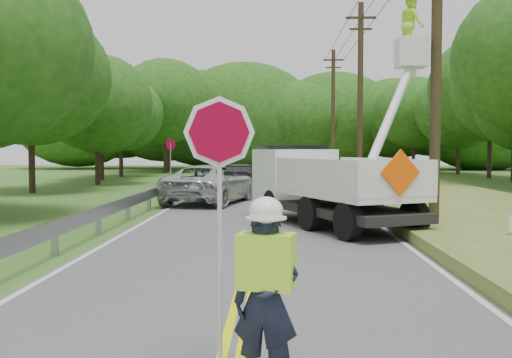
{
  "coord_description": "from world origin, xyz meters",
  "views": [
    {
      "loc": [
        0.47,
        -7.9,
        2.23
      ],
      "look_at": [
        0.0,
        6.0,
        1.5
      ],
      "focal_mm": 41.21,
      "sensor_mm": 36.0,
      "label": 1
    }
  ],
  "objects": [
    {
      "name": "suv_silver",
      "position": [
        -2.18,
        15.64,
        0.79
      ],
      "size": [
        3.75,
        6.01,
        1.55
      ],
      "primitive_type": "imported",
      "rotation": [
        0.0,
        0.0,
        2.92
      ],
      "color": "silver",
      "rests_on": "road"
    },
    {
      "name": "suv_darkgrey",
      "position": [
        -1.44,
        24.16,
        0.71
      ],
      "size": [
        2.16,
        4.83,
        1.37
      ],
      "primitive_type": "imported",
      "rotation": [
        0.0,
        0.0,
        3.09
      ],
      "color": "#333539",
      "rests_on": "road"
    },
    {
      "name": "flagger",
      "position": [
        0.37,
        -2.66,
        0.98
      ],
      "size": [
        1.09,
        0.5,
        2.69
      ],
      "color": "#191E33",
      "rests_on": "road"
    },
    {
      "name": "bucket_truck",
      "position": [
        1.88,
        9.53,
        1.5
      ],
      "size": [
        5.01,
        6.9,
        6.52
      ],
      "color": "black",
      "rests_on": "road"
    },
    {
      "name": "treeline_left",
      "position": [
        -10.28,
        30.4,
        5.67
      ],
      "size": [
        10.42,
        54.09,
        10.63
      ],
      "color": "#332319",
      "rests_on": "ground"
    },
    {
      "name": "guardrail",
      "position": [
        -4.02,
        14.91,
        0.55
      ],
      "size": [
        0.18,
        48.0,
        0.77
      ],
      "color": "gray",
      "rests_on": "ground"
    },
    {
      "name": "road",
      "position": [
        0.0,
        14.0,
        0.01
      ],
      "size": [
        7.2,
        96.0,
        0.03
      ],
      "color": "#555558",
      "rests_on": "ground"
    },
    {
      "name": "stop_sign_permanent",
      "position": [
        -4.71,
        20.83,
        1.81
      ],
      "size": [
        0.43,
        0.42,
        2.7
      ],
      "color": "gray",
      "rests_on": "ground"
    },
    {
      "name": "tall_grass_verge",
      "position": [
        7.1,
        14.0,
        0.15
      ],
      "size": [
        7.0,
        96.0,
        0.3
      ],
      "primitive_type": "cube",
      "color": "#596329",
      "rests_on": "ground"
    },
    {
      "name": "treeline_horizon",
      "position": [
        -0.08,
        56.15,
        5.5
      ],
      "size": [
        57.77,
        14.61,
        12.14
      ],
      "color": "#174811",
      "rests_on": "ground"
    },
    {
      "name": "ground",
      "position": [
        0.0,
        0.0,
        0.0
      ],
      "size": [
        140.0,
        140.0,
        0.0
      ],
      "primitive_type": "plane",
      "color": "#3D5F27",
      "rests_on": "ground"
    },
    {
      "name": "utility_poles",
      "position": [
        5.0,
        17.02,
        5.27
      ],
      "size": [
        1.6,
        43.3,
        10.0
      ],
      "color": "black",
      "rests_on": "ground"
    }
  ]
}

